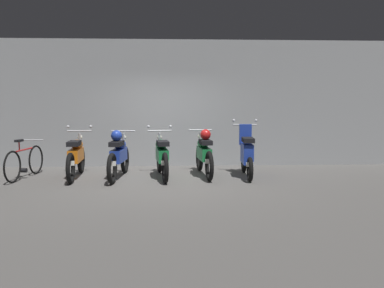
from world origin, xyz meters
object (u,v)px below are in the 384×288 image
motorbike_slot_4 (247,153)px  motorbike_slot_1 (119,155)px  bicycle (25,162)px  motorbike_slot_0 (76,156)px  motorbike_slot_2 (162,156)px  motorbike_slot_3 (204,153)px

motorbike_slot_4 → motorbike_slot_1: bearing=-178.7°
motorbike_slot_1 → bicycle: (-2.09, 0.08, -0.16)m
motorbike_slot_0 → motorbike_slot_4: motorbike_slot_4 is taller
motorbike_slot_0 → motorbike_slot_2: same height
motorbike_slot_0 → motorbike_slot_1: 0.97m
motorbike_slot_2 → motorbike_slot_4: size_ratio=1.16×
motorbike_slot_3 → bicycle: 4.00m
motorbike_slot_0 → motorbike_slot_2: (1.91, -0.05, 0.00)m
motorbike_slot_0 → bicycle: size_ratio=1.13×
motorbike_slot_2 → bicycle: motorbike_slot_2 is taller
motorbike_slot_2 → motorbike_slot_4: (1.92, 0.02, 0.04)m
motorbike_slot_1 → motorbike_slot_4: (2.87, 0.07, 0.00)m
motorbike_slot_0 → motorbike_slot_4: 3.83m
motorbike_slot_2 → motorbike_slot_0: bearing=178.4°
motorbike_slot_2 → motorbike_slot_3: motorbike_slot_2 is taller
motorbike_slot_2 → motorbike_slot_3: bearing=9.9°
motorbike_slot_1 → motorbike_slot_4: 2.87m
motorbike_slot_2 → bicycle: (-3.04, 0.03, -0.13)m
motorbike_slot_3 → motorbike_slot_2: bearing=-170.1°
motorbike_slot_4 → bicycle: motorbike_slot_4 is taller
motorbike_slot_1 → bicycle: motorbike_slot_1 is taller
motorbike_slot_1 → motorbike_slot_4: motorbike_slot_4 is taller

